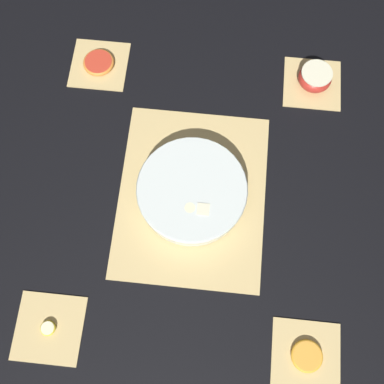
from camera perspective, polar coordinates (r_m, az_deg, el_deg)
ground_plane at (r=1.07m, az=0.00°, el=-0.45°), size 6.00×6.00×0.00m
bamboo_mat_center at (r=1.07m, az=0.00°, el=-0.40°), size 0.44×0.35×0.01m
coaster_mat_near_left at (r=1.25m, az=-11.69°, el=15.58°), size 0.15×0.15×0.01m
coaster_mat_near_right at (r=1.07m, az=-17.71°, el=-16.15°), size 0.15×0.15×0.01m
coaster_mat_far_left at (r=1.24m, az=15.02°, el=13.18°), size 0.15×0.15×0.01m
coaster_mat_far_right at (r=1.05m, az=14.27°, el=-19.51°), size 0.15×0.15×0.01m
fruit_salad_bowl at (r=1.04m, az=0.00°, el=0.14°), size 0.26×0.26×0.06m
apple_half at (r=1.22m, az=15.35°, el=13.84°), size 0.08×0.08×0.05m
orange_slice_whole at (r=1.04m, az=14.38°, el=-19.52°), size 0.07×0.07×0.01m
banana_coin_single at (r=1.06m, az=-17.83°, el=-16.13°), size 0.03×0.03×0.01m
grapefruit_slice at (r=1.25m, az=-11.77°, el=15.80°), size 0.08×0.08×0.01m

